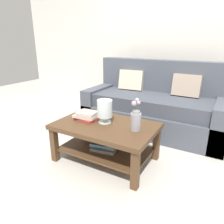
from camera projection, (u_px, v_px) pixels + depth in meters
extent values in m
plane|color=#B7B2A8|center=(120.00, 149.00, 2.77)|extent=(10.00, 10.00, 0.00)
cube|color=beige|center=(165.00, 40.00, 3.68)|extent=(6.40, 0.12, 2.70)
cube|color=#474C56|center=(152.00, 119.00, 3.30)|extent=(2.11, 0.90, 0.36)
cube|color=#40444E|center=(153.00, 102.00, 3.19)|extent=(1.87, 0.74, 0.20)
cube|color=#474C56|center=(161.00, 82.00, 3.42)|extent=(2.11, 0.20, 0.70)
cube|color=#474C56|center=(101.00, 103.00, 3.71)|extent=(0.20, 0.90, 0.60)
cube|color=#474C56|center=(221.00, 123.00, 2.82)|extent=(0.20, 0.90, 0.60)
cube|color=beige|center=(131.00, 80.00, 3.52)|extent=(0.41, 0.21, 0.34)
cube|color=gray|center=(187.00, 85.00, 3.10)|extent=(0.40, 0.19, 0.34)
cube|color=#4C331E|center=(105.00, 126.00, 2.39)|extent=(1.13, 0.72, 0.05)
cube|color=#4C331E|center=(54.00, 145.00, 2.45)|extent=(0.07, 0.07, 0.41)
cube|color=#4C331E|center=(135.00, 170.00, 1.97)|extent=(0.07, 0.07, 0.41)
cube|color=#4C331E|center=(86.00, 127.00, 2.95)|extent=(0.07, 0.07, 0.41)
cube|color=#4C331E|center=(156.00, 144.00, 2.48)|extent=(0.07, 0.07, 0.41)
cube|color=#4C331E|center=(106.00, 149.00, 2.48)|extent=(1.01, 0.60, 0.02)
cube|color=slate|center=(104.00, 148.00, 2.44)|extent=(0.31, 0.24, 0.03)
cube|color=tan|center=(107.00, 144.00, 2.48)|extent=(0.29, 0.21, 0.03)
cube|color=#3D6075|center=(104.00, 143.00, 2.42)|extent=(0.31, 0.25, 0.03)
cube|color=#993833|center=(86.00, 119.00, 2.49)|extent=(0.28, 0.20, 0.03)
cube|color=beige|center=(85.00, 116.00, 2.49)|extent=(0.29, 0.19, 0.03)
cube|color=beige|center=(87.00, 114.00, 2.48)|extent=(0.23, 0.19, 0.04)
cylinder|color=silver|center=(105.00, 122.00, 2.43)|extent=(0.15, 0.15, 0.02)
cylinder|color=silver|center=(105.00, 119.00, 2.42)|extent=(0.04, 0.04, 0.06)
cylinder|color=silver|center=(105.00, 108.00, 2.37)|extent=(0.17, 0.17, 0.19)
sphere|color=tan|center=(103.00, 112.00, 2.40)|extent=(0.04, 0.04, 0.04)
sphere|color=beige|center=(107.00, 112.00, 2.39)|extent=(0.05, 0.05, 0.05)
cylinder|color=gray|center=(136.00, 122.00, 2.20)|extent=(0.11, 0.11, 0.18)
cylinder|color=gray|center=(136.00, 112.00, 2.17)|extent=(0.08, 0.08, 0.03)
cylinder|color=#426638|center=(138.00, 107.00, 2.14)|extent=(0.01, 0.01, 0.08)
sphere|color=#B28CB7|center=(139.00, 103.00, 2.12)|extent=(0.04, 0.04, 0.04)
cylinder|color=#426638|center=(137.00, 105.00, 2.18)|extent=(0.01, 0.01, 0.09)
sphere|color=silver|center=(137.00, 100.00, 2.16)|extent=(0.04, 0.04, 0.04)
cylinder|color=#426638|center=(134.00, 108.00, 2.13)|extent=(0.01, 0.01, 0.07)
sphere|color=#B28CB7|center=(134.00, 103.00, 2.11)|extent=(0.05, 0.05, 0.05)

